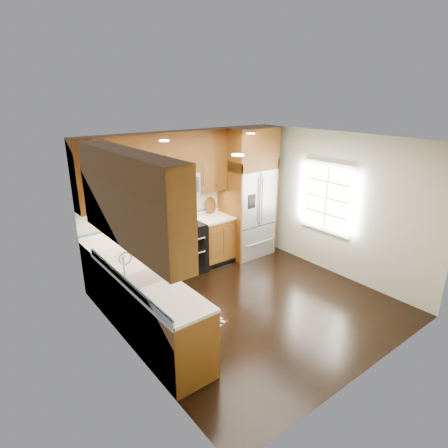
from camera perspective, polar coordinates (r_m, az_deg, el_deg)
ground at (r=6.18m, az=4.26°, el=-12.09°), size 4.00×4.00×0.00m
wall_back at (r=7.14m, az=-6.25°, el=3.66°), size 4.00×0.02×2.60m
wall_left at (r=4.60m, az=-14.31°, el=-5.90°), size 0.02×4.00×2.60m
wall_right at (r=7.06m, az=16.74°, el=2.74°), size 0.02×4.00×2.60m
window at (r=7.12m, az=15.42°, el=3.86°), size 0.04×1.10×1.30m
base_cabinets at (r=6.00m, az=-10.44°, el=-8.48°), size 2.85×3.00×0.90m
countertop at (r=5.95m, az=-10.02°, el=-3.68°), size 2.86×3.01×0.04m
upper_cabinets at (r=5.65m, az=-11.58°, el=6.78°), size 2.85×3.00×1.15m
range at (r=7.03m, az=-6.31°, el=-3.80°), size 0.76×0.67×0.95m
microwave at (r=6.76m, az=-7.26°, el=5.87°), size 0.76×0.40×0.42m
refrigerator at (r=7.60m, az=3.62°, el=4.72°), size 0.98×0.75×2.60m
sink_faucet at (r=5.02m, az=-12.32°, el=-7.44°), size 0.54×0.44×0.37m
rug at (r=5.86m, az=-7.59°, el=-14.08°), size 1.23×1.59×0.01m
knife_block at (r=6.74m, az=-11.29°, el=0.25°), size 0.14×0.17×0.29m
utensil_crock at (r=7.24m, az=-4.57°, el=1.96°), size 0.14×0.14×0.35m
cutting_board at (r=7.51m, az=-2.02°, el=1.77°), size 0.43×0.43×0.02m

